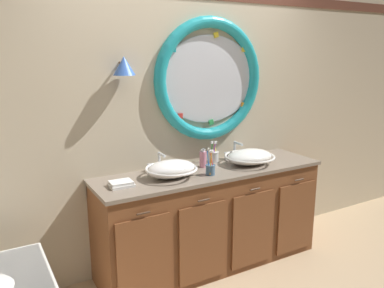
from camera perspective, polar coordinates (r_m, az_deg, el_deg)
ground_plane at (r=3.45m, az=3.82°, el=-19.24°), size 14.00×14.00×0.00m
back_wall_assembly at (r=3.46m, az=-0.94°, el=4.63°), size 6.40×0.26×2.60m
vanity_counter at (r=3.49m, az=2.68°, el=-10.59°), size 2.02×0.59×0.88m
sink_basin_left at (r=3.11m, az=-3.02°, el=-3.62°), size 0.42×0.42×0.14m
sink_basin_right at (r=3.52m, az=8.35°, el=-1.83°), size 0.45×0.45×0.13m
faucet_set_left at (r=3.30m, az=-4.72°, el=-2.80°), size 0.22×0.13×0.16m
faucet_set_right at (r=3.68m, az=6.28°, el=-1.10°), size 0.24×0.14×0.16m
toothbrush_holder_left at (r=3.18m, az=2.68°, el=-3.57°), size 0.08×0.08×0.22m
toothbrush_holder_right at (r=3.55m, az=3.15°, el=-1.74°), size 0.09×0.09×0.20m
soap_dispenser at (r=3.38m, az=1.59°, el=-2.17°), size 0.06×0.07×0.17m
folded_hand_towel at (r=2.97m, az=-10.25°, el=-5.71°), size 0.18×0.14×0.04m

